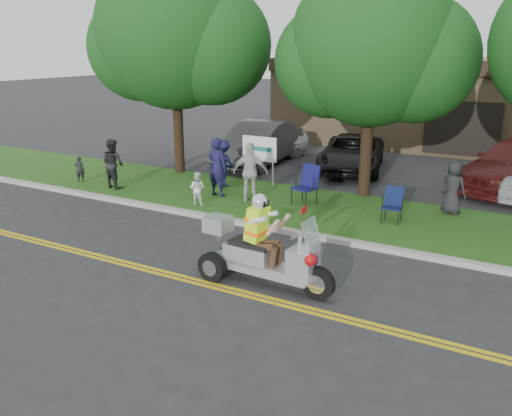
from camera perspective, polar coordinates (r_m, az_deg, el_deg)
The scene contains 22 objects.
ground at distance 11.32m, azimuth -3.18°, elevation -7.24°, with size 120.00×120.00×0.00m, color #28282B.
centerline_near at distance 10.88m, azimuth -4.84°, elevation -8.28°, with size 60.00×0.10×0.01m, color gold.
centerline_far at distance 11.00m, azimuth -4.37°, elevation -7.98°, with size 60.00×0.10×0.01m, color gold.
curb at distance 13.78m, azimuth 3.68°, elevation -2.51°, with size 60.00×0.25×0.12m, color #A8A89E.
grass_verge at distance 15.65m, azimuth 7.14°, elevation -0.24°, with size 60.00×4.00×0.10m, color #205516.
commercial_building at distance 28.00m, azimuth 22.37°, elevation 10.26°, with size 18.00×8.20×4.00m.
tree_left at distance 19.81m, azimuth -8.36°, elevation 17.34°, with size 6.62×5.40×7.78m.
tree_mid at distance 16.69m, azimuth 12.33°, elevation 15.84°, with size 5.88×4.80×7.05m.
business_sign at distance 17.81m, azimuth 0.37°, elevation 5.97°, with size 1.25×0.06×1.75m.
trike_scooter at distance 10.71m, azimuth 0.57°, elevation -4.84°, with size 2.87×0.98×1.88m.
lawn_chair_a at distance 15.86m, azimuth 5.44°, elevation 2.70°, with size 0.76×0.78×1.17m.
lawn_chair_b at distance 14.72m, azimuth 14.23°, elevation 0.61°, with size 0.53×0.55×0.94m.
spectator_adult_left at distance 16.68m, azimuth -4.10°, elevation 4.31°, with size 0.66×0.43×1.81m, color #18163E.
spectator_adult_mid at distance 18.26m, azimuth -14.84°, elevation 4.55°, with size 0.78×0.61×1.60m, color black.
spectator_adult_right at distance 16.06m, azimuth -0.58°, elevation 3.79°, with size 1.04×0.43×1.77m, color beige.
spectator_chair_a at distance 17.86m, azimuth -3.52°, elevation 4.73°, with size 1.00×0.58×1.55m, color #1B1947.
spectator_chair_b at distance 15.85m, azimuth 20.05°, elevation 2.05°, with size 0.73×0.47×1.49m, color black.
child_left at distance 19.44m, azimuth -18.06°, elevation 3.92°, with size 0.32×0.21×0.88m, color black.
child_right at distance 15.84m, azimuth -6.20°, elevation 2.05°, with size 0.48×0.37×0.99m, color white.
parked_car_far_left at distance 22.70m, azimuth 1.16°, elevation 6.86°, with size 1.62×4.03×1.37m, color #ABAEB2.
parked_car_left at distance 21.67m, azimuth 0.28°, elevation 6.81°, with size 1.78×5.11×1.68m, color #333235.
parked_car_mid at distance 20.96m, azimuth 10.05°, elevation 5.71°, with size 2.20×4.78×1.33m, color black.
Camera 1 is at (5.64, -8.67, 4.61)m, focal length 38.00 mm.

